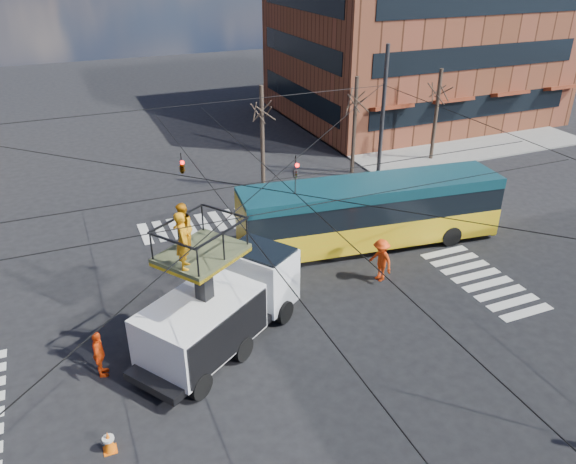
# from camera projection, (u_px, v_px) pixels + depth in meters

# --- Properties ---
(ground) EXTENTS (120.00, 120.00, 0.00)m
(ground) POSITION_uv_depth(u_px,v_px,m) (265.00, 336.00, 20.75)
(ground) COLOR black
(ground) RESTS_ON ground
(sidewalk_ne) EXTENTS (18.00, 18.00, 0.12)m
(sidewalk_ne) POSITION_uv_depth(u_px,v_px,m) (416.00, 123.00, 45.18)
(sidewalk_ne) COLOR slate
(sidewalk_ne) RESTS_ON ground
(crosswalks) EXTENTS (22.40, 22.40, 0.02)m
(crosswalks) POSITION_uv_depth(u_px,v_px,m) (265.00, 335.00, 20.74)
(crosswalks) COLOR silver
(crosswalks) RESTS_ON ground
(building_ne) EXTENTS (20.06, 16.06, 14.00)m
(building_ne) POSITION_uv_depth(u_px,v_px,m) (414.00, 27.00, 44.78)
(building_ne) COLOR brown
(building_ne) RESTS_ON ground
(overhead_network) EXTENTS (24.24, 24.24, 8.00)m
(overhead_network) POSITION_uv_depth(u_px,v_px,m) (257.00, 228.00, 19.09)
(overhead_network) COLOR #2D2D30
(overhead_network) RESTS_ON ground
(tree_a) EXTENTS (2.00, 2.00, 6.00)m
(tree_a) POSITION_uv_depth(u_px,v_px,m) (262.00, 110.00, 31.43)
(tree_a) COLOR #382B21
(tree_a) RESTS_ON ground
(tree_b) EXTENTS (2.00, 2.00, 6.00)m
(tree_b) POSITION_uv_depth(u_px,v_px,m) (356.00, 100.00, 33.49)
(tree_b) COLOR #382B21
(tree_b) RESTS_ON ground
(tree_c) EXTENTS (2.00, 2.00, 6.00)m
(tree_c) POSITION_uv_depth(u_px,v_px,m) (439.00, 91.00, 35.56)
(tree_c) COLOR #382B21
(tree_c) RESTS_ON ground
(utility_truck) EXTENTS (7.09, 5.82, 5.97)m
(utility_truck) POSITION_uv_depth(u_px,v_px,m) (221.00, 296.00, 19.57)
(utility_truck) COLOR black
(utility_truck) RESTS_ON ground
(city_bus) EXTENTS (12.64, 4.02, 3.20)m
(city_bus) POSITION_uv_depth(u_px,v_px,m) (370.00, 212.00, 26.30)
(city_bus) COLOR #EEAE16
(city_bus) RESTS_ON ground
(traffic_cone) EXTENTS (0.36, 0.36, 0.71)m
(traffic_cone) POSITION_uv_depth(u_px,v_px,m) (109.00, 441.00, 15.89)
(traffic_cone) COLOR #FF670A
(traffic_cone) RESTS_ON ground
(worker_ground) EXTENTS (0.59, 1.06, 1.71)m
(worker_ground) POSITION_uv_depth(u_px,v_px,m) (99.00, 354.00, 18.49)
(worker_ground) COLOR #E9450E
(worker_ground) RESTS_ON ground
(flagger) EXTENTS (0.95, 1.36, 1.93)m
(flagger) POSITION_uv_depth(u_px,v_px,m) (381.00, 260.00, 23.78)
(flagger) COLOR #FF4310
(flagger) RESTS_ON ground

